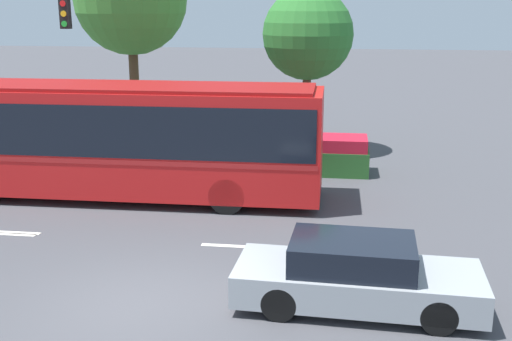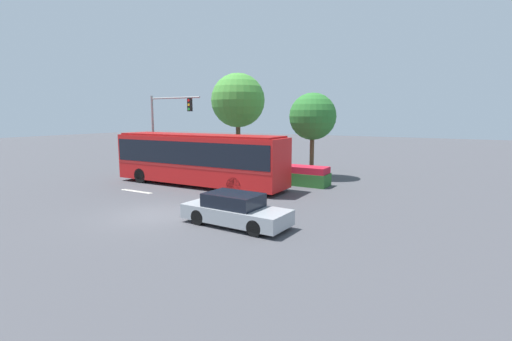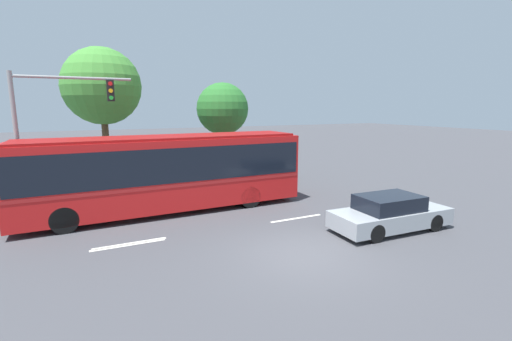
# 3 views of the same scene
# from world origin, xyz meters

# --- Properties ---
(ground_plane) EXTENTS (140.00, 140.00, 0.00)m
(ground_plane) POSITION_xyz_m (0.00, 0.00, 0.00)
(ground_plane) COLOR #444449
(city_bus) EXTENTS (12.03, 2.68, 3.33)m
(city_bus) POSITION_xyz_m (-2.72, 6.65, 1.89)
(city_bus) COLOR red
(city_bus) RESTS_ON ground
(sedan_foreground) EXTENTS (4.66, 1.96, 1.34)m
(sedan_foreground) POSITION_xyz_m (4.15, 0.47, 0.63)
(sedan_foreground) COLOR #9EA3A8
(sedan_foreground) RESTS_ON ground
(traffic_light_pole) EXTENTS (4.58, 0.24, 5.96)m
(traffic_light_pole) POSITION_xyz_m (-7.13, 8.25, 3.98)
(traffic_light_pole) COLOR gray
(traffic_light_pole) RESTS_ON ground
(flowering_hedge) EXTENTS (6.64, 1.45, 1.24)m
(flowering_hedge) POSITION_xyz_m (1.41, 10.27, 0.61)
(flowering_hedge) COLOR #286028
(flowering_hedge) RESTS_ON ground
(street_tree_left) EXTENTS (4.47, 4.47, 8.00)m
(street_tree_left) POSITION_xyz_m (-4.64, 14.37, 5.74)
(street_tree_left) COLOR brown
(street_tree_left) RESTS_ON ground
(street_tree_centre) EXTENTS (3.36, 3.36, 6.13)m
(street_tree_centre) POSITION_xyz_m (2.45, 13.25, 4.43)
(street_tree_centre) COLOR brown
(street_tree_centre) RESTS_ON ground
(lane_stripe_near) EXTENTS (2.40, 0.16, 0.01)m
(lane_stripe_near) POSITION_xyz_m (1.78, 3.19, 0.01)
(lane_stripe_near) COLOR silver
(lane_stripe_near) RESTS_ON ground
(lane_stripe_mid) EXTENTS (2.40, 0.16, 0.01)m
(lane_stripe_mid) POSITION_xyz_m (-4.77, 3.35, 0.01)
(lane_stripe_mid) COLOR silver
(lane_stripe_mid) RESTS_ON ground
(lane_stripe_far) EXTENTS (2.40, 0.16, 0.01)m
(lane_stripe_far) POSITION_xyz_m (-4.83, 3.23, 0.01)
(lane_stripe_far) COLOR silver
(lane_stripe_far) RESTS_ON ground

